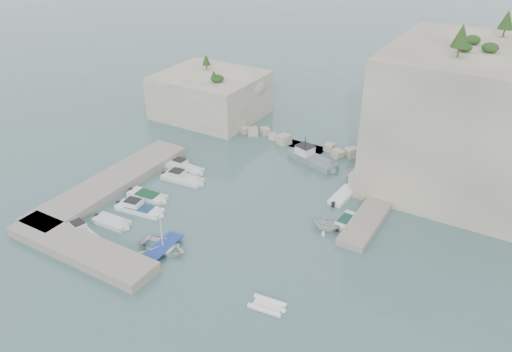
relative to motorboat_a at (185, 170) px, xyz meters
The scene contains 23 objects.
ground 13.93m from the motorboat_a, 31.30° to the right, with size 400.00×400.00×0.00m, color #496C6E.
cliff_east 39.23m from the motorboat_a, 24.31° to the left, with size 26.00×22.00×17.00m, color beige.
cliff_terrace 27.16m from the motorboat_a, 23.38° to the left, with size 8.00×10.00×2.50m, color beige.
outcrop_west 19.84m from the motorboat_a, 114.51° to the left, with size 16.00×14.00×7.00m, color beige.
quay_west 9.70m from the motorboat_a, 121.77° to the right, with size 5.00×24.00×1.10m, color #9E9689.
quay_south 19.83m from the motorboat_a, 84.50° to the right, with size 18.00×4.00×1.10m, color #9E9689.
ledge_east 25.55m from the motorboat_a, ahead, with size 3.00×16.00×0.80m, color #9E9689.
breakwater 18.37m from the motorboat_a, 53.56° to the left, with size 28.00×3.00×1.40m, color beige.
motorboat_a is the anchor object (origin of this frame).
motorboat_b 3.01m from the motorboat_a, 56.26° to the right, with size 6.13×2.01×1.40m, color silver, non-canonical shape.
motorboat_c 8.04m from the motorboat_a, 85.81° to the right, with size 5.39×1.96×0.70m, color white, non-canonical shape.
motorboat_d 10.91m from the motorboat_a, 80.40° to the right, with size 6.31×1.88×1.40m, color white, non-canonical shape.
motorboat_e 14.33m from the motorboat_a, 86.36° to the right, with size 4.67×1.91×0.70m, color silver, non-canonical shape.
motorboat_f 17.46m from the motorboat_a, 91.02° to the right, with size 5.56×1.65×1.40m, color silver, non-canonical shape.
rowboat 17.48m from the motorboat_a, 59.35° to the right, with size 3.86×5.40×1.12m, color white.
inflatable_dinghy 27.85m from the motorboat_a, 36.93° to the right, with size 3.45×1.67×0.44m, color white, non-canonical shape.
tender_east_a 22.08m from the motorboat_a, ahead, with size 2.81×3.26×1.72m, color silver.
tender_east_b 23.26m from the motorboat_a, ahead, with size 4.13×1.41×0.70m, color silver, non-canonical shape.
tender_east_c 21.37m from the motorboat_a, 11.10° to the left, with size 5.30×1.71×0.70m, color white, non-canonical shape.
tender_east_d 23.33m from the motorboat_a, 19.51° to the left, with size 1.92×5.10×1.97m, color silver.
work_boat 17.50m from the motorboat_a, 37.23° to the left, with size 8.23×2.43×2.20m, color slate, non-canonical shape.
rowboat_mast 17.69m from the motorboat_a, 59.35° to the right, with size 0.10×0.10×4.20m, color white.
vegetation 38.73m from the motorboat_a, 30.00° to the left, with size 53.48×13.88×13.40m.
Camera 1 is at (26.38, -38.50, 31.87)m, focal length 35.00 mm.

